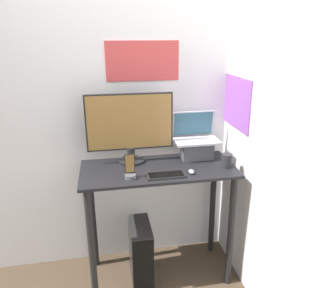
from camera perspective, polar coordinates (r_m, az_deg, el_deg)
wall_back at (r=2.65m, az=-3.05°, el=5.87°), size 6.00×0.06×2.60m
wall_side_right at (r=2.27m, az=15.90°, el=2.98°), size 0.06×6.00×2.60m
desk at (r=2.51m, az=-1.64°, el=-8.50°), size 1.14×0.53×0.95m
laptop at (r=2.60m, az=4.95°, el=-0.19°), size 0.35×0.25×0.36m
monitor at (r=2.46m, az=-6.62°, el=2.78°), size 0.65×0.20×0.53m
keyboard at (r=2.28m, az=-0.34°, el=-5.47°), size 0.26×0.11×0.02m
mouse at (r=2.33m, az=4.10°, el=-4.83°), size 0.04×0.06×0.03m
cell_phone at (r=2.25m, az=-6.61°, el=-4.86°), size 0.08×0.08×0.18m
computer_tower at (r=2.74m, az=-4.75°, el=-18.30°), size 0.16×0.37×0.49m
mug at (r=2.46m, az=10.17°, el=-2.87°), size 0.08×0.08×0.10m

